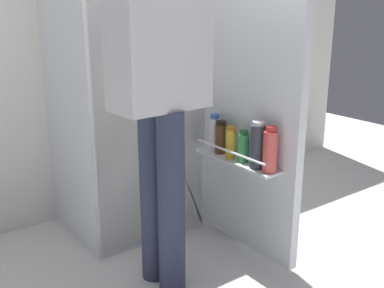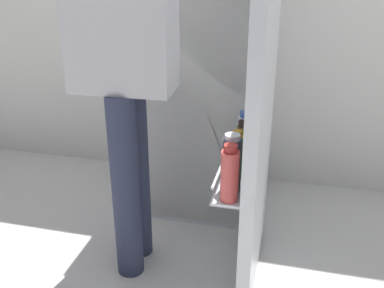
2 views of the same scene
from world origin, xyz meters
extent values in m
plane|color=silver|center=(0.00, 0.00, 0.00)|extent=(6.75, 6.75, 0.00)
cube|color=silver|center=(0.00, 0.55, 0.85)|extent=(0.69, 0.60, 1.71)
cube|color=white|center=(0.00, 0.25, 0.85)|extent=(0.65, 0.01, 1.67)
cube|color=white|center=(0.00, 0.30, 0.85)|extent=(0.61, 0.09, 0.01)
cube|color=silver|center=(0.37, -0.09, 0.86)|extent=(0.05, 0.68, 1.67)
cube|color=white|center=(0.28, -0.09, 0.51)|extent=(0.12, 0.53, 0.01)
cylinder|color=silver|center=(0.23, -0.09, 0.57)|extent=(0.01, 0.51, 0.01)
cylinder|color=green|center=(0.29, -0.13, 0.59)|extent=(0.05, 0.05, 0.14)
cylinder|color=#195B28|center=(0.29, -0.13, 0.67)|extent=(0.04, 0.04, 0.02)
cylinder|color=white|center=(0.29, 0.09, 0.61)|extent=(0.06, 0.06, 0.18)
cylinder|color=#335BB2|center=(0.29, 0.09, 0.71)|extent=(0.05, 0.05, 0.02)
cylinder|color=gold|center=(0.28, -0.05, 0.59)|extent=(0.05, 0.05, 0.15)
cylinder|color=#BC8419|center=(0.28, -0.05, 0.68)|extent=(0.04, 0.04, 0.02)
cylinder|color=#333842|center=(0.28, -0.24, 0.62)|extent=(0.07, 0.07, 0.21)
cylinder|color=silver|center=(0.28, -0.24, 0.74)|extent=(0.06, 0.06, 0.02)
cylinder|color=brown|center=(0.29, 0.05, 0.59)|extent=(0.06, 0.06, 0.15)
cylinder|color=black|center=(0.29, 0.05, 0.68)|extent=(0.05, 0.05, 0.02)
cylinder|color=#DB4C47|center=(0.29, -0.31, 0.62)|extent=(0.07, 0.07, 0.20)
cylinder|color=#B22D28|center=(0.29, -0.31, 0.73)|extent=(0.05, 0.05, 0.03)
cylinder|color=gold|center=(0.02, 0.30, 0.90)|extent=(0.07, 0.07, 0.09)
cylinder|color=#2D334C|center=(-0.18, -0.04, 0.42)|extent=(0.12, 0.12, 0.85)
cylinder|color=#2D334C|center=(-0.17, -0.18, 0.42)|extent=(0.12, 0.12, 0.85)
cube|color=silver|center=(-0.18, -0.11, 1.15)|extent=(0.41, 0.24, 0.60)
cylinder|color=silver|center=(-0.19, 0.09, 1.12)|extent=(0.08, 0.08, 0.56)
camera|label=1|loc=(-1.21, -1.75, 1.27)|focal=43.58mm
camera|label=2|loc=(0.50, -1.74, 1.38)|focal=42.19mm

